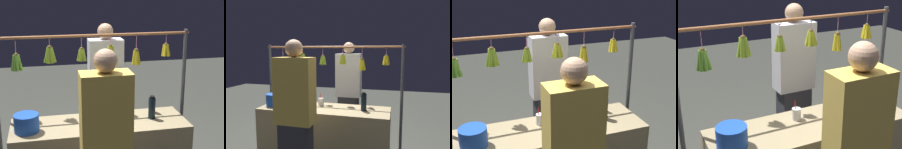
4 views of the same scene
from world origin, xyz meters
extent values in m
cylinder|color=#4C4C51|center=(-1.08, -0.36, 0.86)|extent=(0.04, 0.04, 1.73)
cylinder|color=#9E6038|center=(0.00, -0.36, 1.69)|extent=(2.21, 0.03, 0.03)
torus|color=black|center=(-0.84, -0.36, 1.67)|extent=(0.04, 0.02, 0.04)
cylinder|color=pink|center=(-0.84, -0.36, 1.61)|extent=(0.01, 0.01, 0.11)
sphere|color=brown|center=(-0.84, -0.36, 1.56)|extent=(0.05, 0.05, 0.05)
cylinder|color=yellow|center=(-0.81, -0.36, 1.49)|extent=(0.06, 0.04, 0.14)
cylinder|color=yellow|center=(-0.82, -0.34, 1.49)|extent=(0.05, 0.06, 0.14)
cylinder|color=yellow|center=(-0.86, -0.34, 1.49)|extent=(0.05, 0.06, 0.14)
cylinder|color=yellow|center=(-0.87, -0.36, 1.49)|extent=(0.06, 0.04, 0.14)
cylinder|color=yellow|center=(-0.85, -0.38, 1.49)|extent=(0.05, 0.06, 0.14)
cylinder|color=yellow|center=(-0.83, -0.38, 1.49)|extent=(0.05, 0.05, 0.14)
torus|color=black|center=(-0.49, -0.36, 1.67)|extent=(0.04, 0.01, 0.04)
cylinder|color=pink|center=(-0.49, -0.36, 1.59)|extent=(0.01, 0.01, 0.17)
sphere|color=brown|center=(-0.49, -0.36, 1.50)|extent=(0.05, 0.05, 0.05)
cylinder|color=yellow|center=(-0.47, -0.36, 1.42)|extent=(0.06, 0.04, 0.17)
cylinder|color=yellow|center=(-0.48, -0.34, 1.42)|extent=(0.04, 0.07, 0.17)
cylinder|color=yellow|center=(-0.51, -0.36, 1.42)|extent=(0.07, 0.04, 0.17)
cylinder|color=yellow|center=(-0.49, -0.38, 1.42)|extent=(0.04, 0.08, 0.17)
torus|color=black|center=(-0.19, -0.36, 1.67)|extent=(0.04, 0.01, 0.04)
cylinder|color=pink|center=(-0.19, -0.36, 1.62)|extent=(0.01, 0.01, 0.11)
sphere|color=brown|center=(-0.19, -0.36, 1.56)|extent=(0.04, 0.04, 0.04)
cylinder|color=#ADB725|center=(-0.16, -0.36, 1.49)|extent=(0.06, 0.04, 0.14)
cylinder|color=#ADB725|center=(-0.17, -0.34, 1.49)|extent=(0.05, 0.06, 0.15)
cylinder|color=#ADB725|center=(-0.19, -0.33, 1.49)|extent=(0.04, 0.07, 0.14)
cylinder|color=#ADB725|center=(-0.21, -0.35, 1.49)|extent=(0.07, 0.05, 0.15)
cylinder|color=#ADB725|center=(-0.21, -0.37, 1.49)|extent=(0.05, 0.04, 0.14)
cylinder|color=#ADB725|center=(-0.19, -0.39, 1.49)|extent=(0.04, 0.06, 0.14)
cylinder|color=#ADB725|center=(-0.17, -0.38, 1.49)|extent=(0.06, 0.06, 0.15)
torus|color=black|center=(0.14, -0.36, 1.67)|extent=(0.04, 0.01, 0.04)
cylinder|color=pink|center=(0.14, -0.36, 1.61)|extent=(0.01, 0.01, 0.13)
sphere|color=brown|center=(0.14, -0.36, 1.54)|extent=(0.05, 0.05, 0.05)
cylinder|color=#88AB29|center=(0.16, -0.36, 1.48)|extent=(0.07, 0.04, 0.14)
cylinder|color=#88AB29|center=(0.15, -0.34, 1.48)|extent=(0.05, 0.06, 0.14)
cylinder|color=#88AB29|center=(0.12, -0.34, 1.48)|extent=(0.06, 0.06, 0.14)
cylinder|color=#88AB29|center=(0.12, -0.37, 1.48)|extent=(0.06, 0.05, 0.14)
cylinder|color=#88AB29|center=(0.15, -0.38, 1.48)|extent=(0.05, 0.06, 0.14)
torus|color=black|center=(0.48, -0.36, 1.67)|extent=(0.04, 0.01, 0.04)
cylinder|color=pink|center=(0.48, -0.36, 1.62)|extent=(0.01, 0.01, 0.10)
sphere|color=brown|center=(0.48, -0.36, 1.57)|extent=(0.05, 0.05, 0.05)
cylinder|color=#81A92A|center=(0.51, -0.36, 1.49)|extent=(0.08, 0.05, 0.17)
cylinder|color=#81A92A|center=(0.50, -0.33, 1.49)|extent=(0.06, 0.07, 0.17)
cylinder|color=#81A92A|center=(0.47, -0.33, 1.49)|extent=(0.05, 0.06, 0.17)
cylinder|color=#81A92A|center=(0.45, -0.36, 1.49)|extent=(0.08, 0.04, 0.17)
cylinder|color=#81A92A|center=(0.47, -0.39, 1.49)|extent=(0.06, 0.08, 0.18)
cylinder|color=#81A92A|center=(0.50, -0.39, 1.49)|extent=(0.05, 0.06, 0.17)
cylinder|color=pink|center=(0.83, -0.36, 1.59)|extent=(0.01, 0.01, 0.16)
sphere|color=brown|center=(0.83, -0.36, 1.51)|extent=(0.05, 0.05, 0.05)
cylinder|color=#609E2D|center=(0.85, -0.34, 1.42)|extent=(0.05, 0.06, 0.17)
cylinder|color=#609E2D|center=(0.83, -0.33, 1.42)|extent=(0.04, 0.07, 0.17)
cylinder|color=#609E2D|center=(0.81, -0.35, 1.42)|extent=(0.08, 0.05, 0.18)
cylinder|color=#609E2D|center=(0.81, -0.38, 1.42)|extent=(0.06, 0.05, 0.17)
cylinder|color=#609E2D|center=(0.82, -0.39, 1.42)|extent=(0.05, 0.08, 0.18)
cylinder|color=#609E2D|center=(0.85, -0.39, 1.42)|extent=(0.05, 0.06, 0.18)
cylinder|color=black|center=(-0.57, 0.00, 0.93)|extent=(0.08, 0.08, 0.23)
cylinder|color=black|center=(-0.57, 0.00, 1.06)|extent=(0.05, 0.05, 0.02)
cylinder|color=blue|center=(0.75, 0.07, 0.90)|extent=(0.25, 0.25, 0.18)
cylinder|color=silver|center=(0.09, -0.12, 0.87)|extent=(0.08, 0.08, 0.11)
cylinder|color=red|center=(0.10, -0.12, 0.91)|extent=(0.01, 0.02, 0.19)
cube|color=#2D2D38|center=(-0.20, -0.74, 0.42)|extent=(0.34, 0.23, 0.84)
cube|color=silver|center=(-0.20, -0.74, 1.21)|extent=(0.42, 0.23, 0.74)
sphere|color=tan|center=(-0.20, -0.74, 1.68)|extent=(0.19, 0.19, 0.19)
cube|color=gold|center=(0.08, 0.76, 1.20)|extent=(0.42, 0.23, 0.73)
sphere|color=tan|center=(0.08, 0.76, 1.66)|extent=(0.19, 0.19, 0.19)
camera|label=1|loc=(0.56, 3.31, 2.27)|focal=54.84mm
camera|label=2|loc=(-0.98, 2.90, 1.65)|focal=34.96mm
camera|label=3|loc=(0.85, 2.63, 2.35)|focal=50.67mm
camera|label=4|loc=(1.36, 2.33, 2.27)|focal=53.87mm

